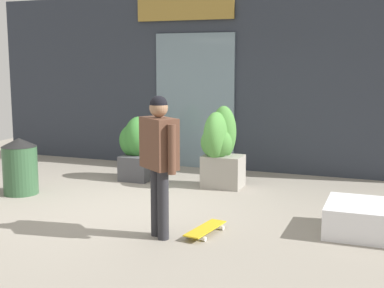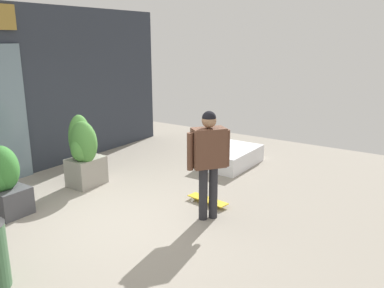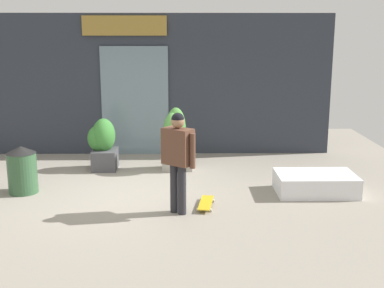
# 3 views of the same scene
# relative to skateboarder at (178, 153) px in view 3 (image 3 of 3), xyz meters

# --- Properties ---
(ground_plane) EXTENTS (12.00, 12.00, 0.00)m
(ground_plane) POSITION_rel_skateboarder_xyz_m (-0.91, 0.97, -1.00)
(ground_plane) COLOR gray
(building_facade) EXTENTS (8.87, 0.31, 3.26)m
(building_facade) POSITION_rel_skateboarder_xyz_m (-0.91, 4.10, 0.62)
(building_facade) COLOR #2D333D
(building_facade) RESTS_ON ground_plane
(skateboarder) EXTENTS (0.54, 0.49, 1.64)m
(skateboarder) POSITION_rel_skateboarder_xyz_m (0.00, 0.00, 0.00)
(skateboarder) COLOR #28282D
(skateboarder) RESTS_ON ground_plane
(skateboard) EXTENTS (0.32, 0.74, 0.08)m
(skateboard) POSITION_rel_skateboarder_xyz_m (0.46, 0.29, -0.94)
(skateboard) COLOR gold
(skateboard) RESTS_ON ground_plane
(planter_box_left) EXTENTS (0.66, 0.66, 1.31)m
(planter_box_left) POSITION_rel_skateboarder_xyz_m (-0.10, 2.58, -0.33)
(planter_box_left) COLOR gray
(planter_box_left) RESTS_ON ground_plane
(planter_box_right) EXTENTS (0.60, 0.64, 1.08)m
(planter_box_right) POSITION_rel_skateboarder_xyz_m (-1.61, 2.65, -0.44)
(planter_box_right) COLOR #47474C
(planter_box_right) RESTS_ON ground_plane
(trash_bin) EXTENTS (0.53, 0.53, 0.87)m
(trash_bin) POSITION_rel_skateboarder_xyz_m (-2.82, 1.08, -0.57)
(trash_bin) COLOR #335938
(trash_bin) RESTS_ON ground_plane
(snow_ledge) EXTENTS (1.41, 0.90, 0.36)m
(snow_ledge) POSITION_rel_skateboarder_xyz_m (2.46, 0.97, -0.82)
(snow_ledge) COLOR white
(snow_ledge) RESTS_ON ground_plane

